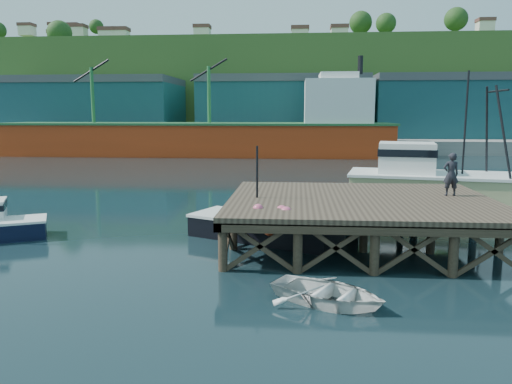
# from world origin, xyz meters

# --- Properties ---
(ground) EXTENTS (300.00, 300.00, 0.00)m
(ground) POSITION_xyz_m (0.00, 0.00, 0.00)
(ground) COLOR black
(ground) RESTS_ON ground
(wharf) EXTENTS (12.00, 10.00, 2.62)m
(wharf) POSITION_xyz_m (5.50, -0.19, 1.94)
(wharf) COLOR brown
(wharf) RESTS_ON ground
(far_quay) EXTENTS (160.00, 40.00, 2.00)m
(far_quay) POSITION_xyz_m (0.00, 70.00, 1.00)
(far_quay) COLOR gray
(far_quay) RESTS_ON ground
(warehouse_left) EXTENTS (32.00, 16.00, 9.00)m
(warehouse_left) POSITION_xyz_m (-35.00, 65.00, 6.50)
(warehouse_left) COLOR #195350
(warehouse_left) RESTS_ON far_quay
(warehouse_mid) EXTENTS (28.00, 16.00, 9.00)m
(warehouse_mid) POSITION_xyz_m (0.00, 65.00, 6.50)
(warehouse_mid) COLOR #195350
(warehouse_mid) RESTS_ON far_quay
(warehouse_right) EXTENTS (30.00, 16.00, 9.00)m
(warehouse_right) POSITION_xyz_m (30.00, 65.00, 6.50)
(warehouse_right) COLOR #195350
(warehouse_right) RESTS_ON far_quay
(cargo_ship) EXTENTS (55.50, 10.00, 13.75)m
(cargo_ship) POSITION_xyz_m (-8.46, 48.00, 3.31)
(cargo_ship) COLOR red
(cargo_ship) RESTS_ON ground
(hillside) EXTENTS (220.00, 50.00, 22.00)m
(hillside) POSITION_xyz_m (0.00, 100.00, 11.00)
(hillside) COLOR #2D511E
(hillside) RESTS_ON ground
(boat_black) EXTENTS (7.75, 6.47, 4.51)m
(boat_black) POSITION_xyz_m (1.20, 0.60, 0.83)
(boat_black) COLOR black
(boat_black) RESTS_ON ground
(trawler) EXTENTS (13.43, 6.88, 8.57)m
(trawler) POSITION_xyz_m (12.12, 9.29, 1.76)
(trawler) COLOR #C9C082
(trawler) RESTS_ON ground
(dinghy) EXTENTS (4.55, 4.13, 0.77)m
(dinghy) POSITION_xyz_m (3.61, -7.76, 0.39)
(dinghy) COLOR silver
(dinghy) RESTS_ON ground
(dockworker) EXTENTS (0.79, 0.56, 2.03)m
(dockworker) POSITION_xyz_m (9.80, 1.00, 3.14)
(dockworker) COLOR black
(dockworker) RESTS_ON wharf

